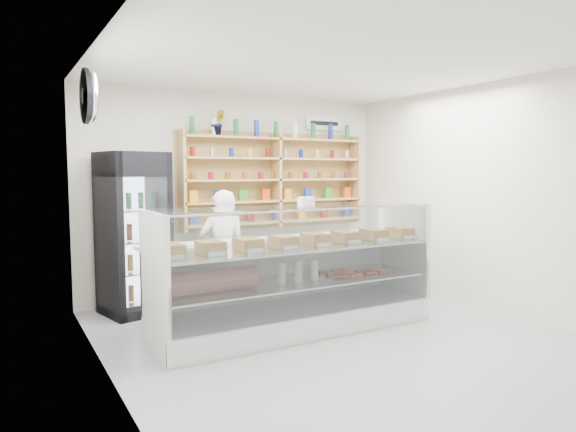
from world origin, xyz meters
TOP-DOWN VIEW (x-y plane):
  - room at (0.00, 0.00)m, footprint 5.00×5.00m
  - display_counter at (-0.23, 0.58)m, footprint 3.11×0.93m
  - shop_worker at (-0.73, 1.40)m, footprint 0.62×0.48m
  - drinks_cooler at (-1.59, 2.10)m, footprint 0.84×0.82m
  - wall_shelving at (0.50, 2.34)m, footprint 2.84×0.28m
  - potted_plant at (-0.38, 2.34)m, footprint 0.20×0.17m
  - security_mirror at (-2.17, 1.20)m, footprint 0.15×0.50m
  - wall_sign at (1.40, 2.47)m, footprint 0.62×0.03m

SIDE VIEW (x-z plane):
  - display_counter at x=-0.23m, z-range -0.31..1.05m
  - shop_worker at x=-0.73m, z-range 0.00..1.51m
  - drinks_cooler at x=-1.59m, z-range 0.00..1.95m
  - room at x=0.00m, z-range -1.10..3.90m
  - wall_shelving at x=0.50m, z-range 0.93..2.26m
  - potted_plant at x=-0.38m, z-range 2.20..2.54m
  - security_mirror at x=-2.17m, z-range 2.20..2.70m
  - wall_sign at x=1.40m, z-range 2.35..2.55m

